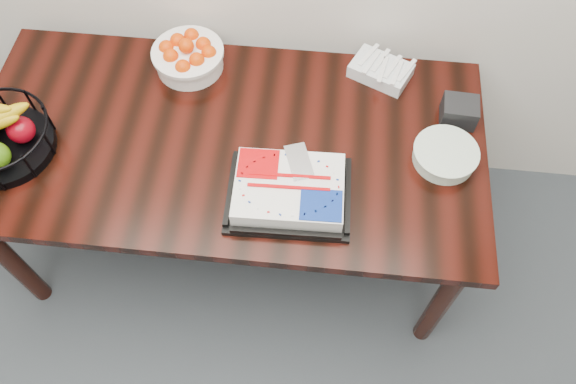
# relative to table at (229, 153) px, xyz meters

# --- Properties ---
(table) EXTENTS (1.80, 0.90, 0.75)m
(table) POSITION_rel_table_xyz_m (0.00, 0.00, 0.00)
(table) COLOR black
(table) RESTS_ON ground
(cake_tray) EXTENTS (0.41, 0.33, 0.08)m
(cake_tray) POSITION_rel_table_xyz_m (0.24, -0.21, 0.12)
(cake_tray) COLOR black
(cake_tray) RESTS_ON table
(tangerine_bowl) EXTENTS (0.27, 0.27, 0.17)m
(tangerine_bowl) POSITION_rel_table_xyz_m (-0.19, 0.32, 0.16)
(tangerine_bowl) COLOR white
(tangerine_bowl) RESTS_ON table
(plate_stack) EXTENTS (0.22, 0.22, 0.05)m
(plate_stack) POSITION_rel_table_xyz_m (0.75, -0.01, 0.11)
(plate_stack) COLOR white
(plate_stack) RESTS_ON table
(fork_bag) EXTENTS (0.25, 0.22, 0.06)m
(fork_bag) POSITION_rel_table_xyz_m (0.53, 0.35, 0.12)
(fork_bag) COLOR silver
(fork_bag) RESTS_ON table
(napkin_box) EXTENTS (0.13, 0.11, 0.09)m
(napkin_box) POSITION_rel_table_xyz_m (0.80, 0.17, 0.13)
(napkin_box) COLOR black
(napkin_box) RESTS_ON table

